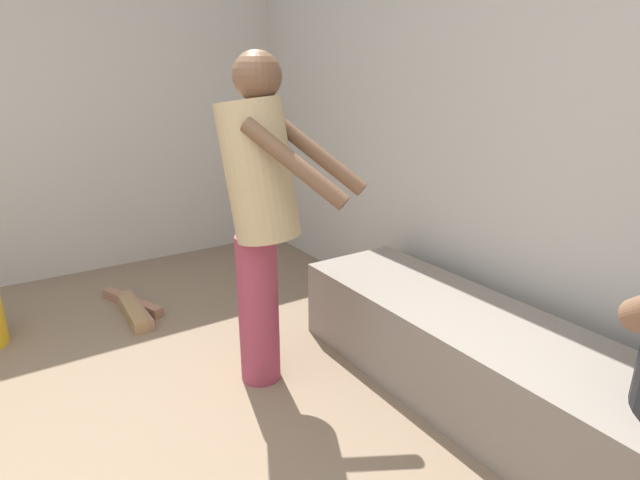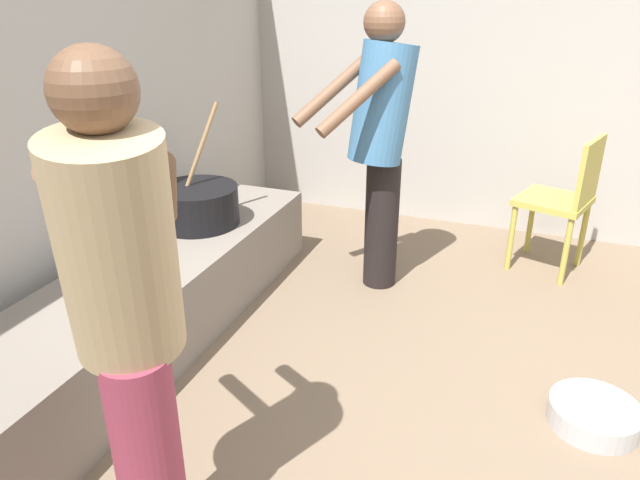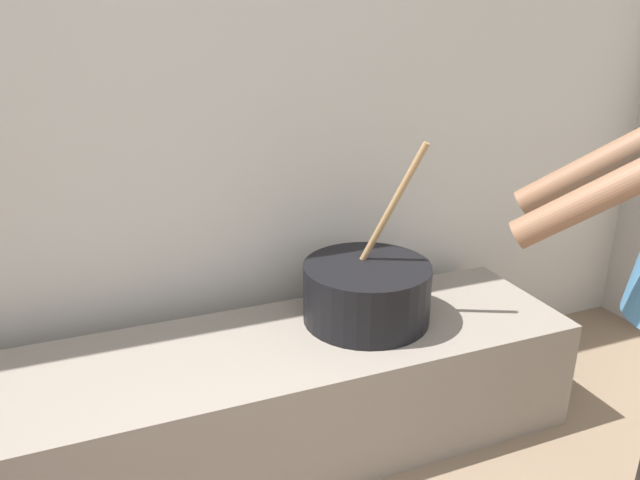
# 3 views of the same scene
# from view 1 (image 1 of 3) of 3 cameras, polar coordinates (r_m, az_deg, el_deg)

# --- Properties ---
(block_enclosure_rear) EXTENTS (5.73, 0.20, 2.39)m
(block_enclosure_rear) POSITION_cam_1_polar(r_m,az_deg,el_deg) (2.68, 24.44, 10.64)
(block_enclosure_rear) COLOR #ADA8A0
(block_enclosure_rear) RESTS_ON ground_plane
(hearth_ledge) EXTENTS (2.61, 0.60, 0.43)m
(hearth_ledge) POSITION_cam_1_polar(r_m,az_deg,el_deg) (2.36, 23.20, -15.72)
(hearth_ledge) COLOR slate
(hearth_ledge) RESTS_ON ground_plane
(cook_in_tan_shirt) EXTENTS (0.72, 0.65, 1.59)m
(cook_in_tan_shirt) POSITION_cam_1_polar(r_m,az_deg,el_deg) (2.29, -6.83, 3.75)
(cook_in_tan_shirt) COLOR #8C3347
(cook_in_tan_shirt) RESTS_ON ground_plane
(firewood_pile) EXTENTS (0.71, 0.27, 0.09)m
(firewood_pile) POSITION_cam_1_polar(r_m,az_deg,el_deg) (3.48, -20.63, -7.43)
(firewood_pile) COLOR #8D664D
(firewood_pile) RESTS_ON ground_plane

